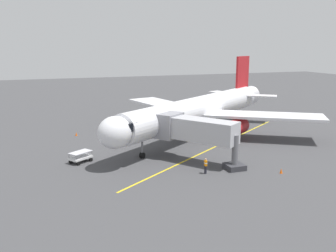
% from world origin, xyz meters
% --- Properties ---
extents(ground_plane, '(220.00, 220.00, 0.00)m').
position_xyz_m(ground_plane, '(0.00, 0.00, 0.00)').
color(ground_plane, '#424244').
extents(apron_lead_in_line, '(32.86, 23.21, 0.01)m').
position_xyz_m(apron_lead_in_line, '(1.72, 5.40, 0.01)').
color(apron_lead_in_line, yellow).
rests_on(apron_lead_in_line, ground).
extents(airplane, '(35.12, 31.10, 11.50)m').
position_xyz_m(airplane, '(1.49, -0.76, 4.00)').
color(airplane, white).
rests_on(airplane, ground).
extents(jet_bridge, '(8.35, 10.43, 5.40)m').
position_xyz_m(jet_bridge, '(7.63, 10.12, 3.76)').
color(jet_bridge, '#B7B7BC').
rests_on(jet_bridge, ground).
extents(ground_crew_marshaller, '(0.29, 0.43, 1.71)m').
position_xyz_m(ground_crew_marshaller, '(8.03, 14.92, 0.89)').
color(ground_crew_marshaller, '#23232D').
rests_on(ground_crew_marshaller, ground).
extents(baggage_cart_near_nose, '(2.94, 2.61, 1.27)m').
position_xyz_m(baggage_cart_near_nose, '(19.99, 6.30, 0.66)').
color(baggage_cart_near_nose, white).
rests_on(baggage_cart_near_nose, ground).
extents(safety_cone_nose_left, '(0.32, 0.32, 0.55)m').
position_xyz_m(safety_cone_nose_left, '(18.93, -7.20, 0.28)').
color(safety_cone_nose_left, '#F2590F').
rests_on(safety_cone_nose_left, ground).
extents(safety_cone_nose_right, '(0.32, 0.32, 0.55)m').
position_xyz_m(safety_cone_nose_right, '(0.38, 17.64, 0.28)').
color(safety_cone_nose_right, '#F2590F').
rests_on(safety_cone_nose_right, ground).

